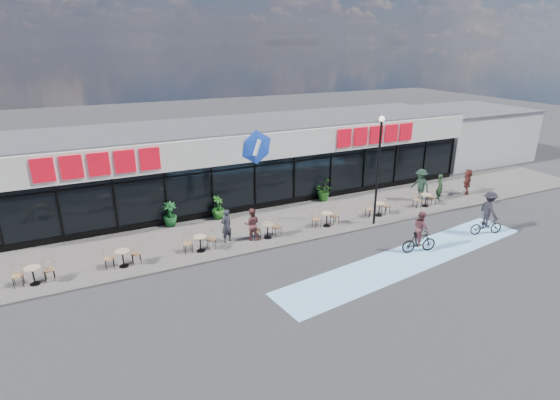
% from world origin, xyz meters
% --- Properties ---
extents(ground, '(120.00, 120.00, 0.00)m').
position_xyz_m(ground, '(0.00, 0.00, 0.00)').
color(ground, '#28282B').
rests_on(ground, ground).
extents(sidewalk, '(44.00, 5.00, 0.10)m').
position_xyz_m(sidewalk, '(0.00, 4.50, 0.05)').
color(sidewalk, '#605955').
rests_on(sidewalk, ground).
extents(bike_lane, '(14.17, 4.13, 0.01)m').
position_xyz_m(bike_lane, '(4.00, -1.50, 0.01)').
color(bike_lane, '#7DBBEC').
rests_on(bike_lane, ground).
extents(building, '(30.60, 6.57, 4.75)m').
position_xyz_m(building, '(-0.00, 9.93, 2.34)').
color(building, black).
rests_on(building, ground).
extents(neighbour_building, '(9.20, 7.20, 4.11)m').
position_xyz_m(neighbour_building, '(20.50, 11.00, 2.06)').
color(neighbour_building, beige).
rests_on(neighbour_building, ground).
extents(lamp_post, '(0.28, 0.28, 5.69)m').
position_xyz_m(lamp_post, '(4.83, 2.30, 3.44)').
color(lamp_post, black).
rests_on(lamp_post, sidewalk).
extents(bistro_set_0, '(1.54, 0.62, 0.90)m').
position_xyz_m(bistro_set_0, '(-11.13, 3.20, 0.56)').
color(bistro_set_0, tan).
rests_on(bistro_set_0, sidewalk).
extents(bistro_set_1, '(1.54, 0.62, 0.90)m').
position_xyz_m(bistro_set_1, '(-7.75, 3.20, 0.56)').
color(bistro_set_1, tan).
rests_on(bistro_set_1, sidewalk).
extents(bistro_set_2, '(1.54, 0.62, 0.90)m').
position_xyz_m(bistro_set_2, '(-4.36, 3.20, 0.56)').
color(bistro_set_2, tan).
rests_on(bistro_set_2, sidewalk).
extents(bistro_set_3, '(1.54, 0.62, 0.90)m').
position_xyz_m(bistro_set_3, '(-0.98, 3.20, 0.56)').
color(bistro_set_3, tan).
rests_on(bistro_set_3, sidewalk).
extents(bistro_set_4, '(1.54, 0.62, 0.90)m').
position_xyz_m(bistro_set_4, '(2.40, 3.20, 0.56)').
color(bistro_set_4, tan).
rests_on(bistro_set_4, sidewalk).
extents(bistro_set_5, '(1.54, 0.62, 0.90)m').
position_xyz_m(bistro_set_5, '(5.78, 3.20, 0.56)').
color(bistro_set_5, tan).
rests_on(bistro_set_5, sidewalk).
extents(bistro_set_6, '(1.54, 0.62, 0.90)m').
position_xyz_m(bistro_set_6, '(9.17, 3.20, 0.56)').
color(bistro_set_6, tan).
rests_on(bistro_set_6, sidewalk).
extents(potted_plant_left, '(0.81, 0.81, 1.29)m').
position_xyz_m(potted_plant_left, '(-4.95, 6.71, 0.74)').
color(potted_plant_left, '#175220').
rests_on(potted_plant_left, sidewalk).
extents(potted_plant_mid, '(1.01, 1.01, 1.28)m').
position_xyz_m(potted_plant_mid, '(-2.38, 6.58, 0.74)').
color(potted_plant_mid, '#1F5819').
rests_on(potted_plant_mid, sidewalk).
extents(potted_plant_right, '(1.22, 1.33, 1.23)m').
position_xyz_m(potted_plant_right, '(4.30, 6.67, 0.72)').
color(potted_plant_right, '#215418').
rests_on(potted_plant_right, sidewalk).
extents(patron_left, '(0.70, 0.57, 1.65)m').
position_xyz_m(patron_left, '(-2.94, 3.56, 0.93)').
color(patron_left, '#22232A').
rests_on(patron_left, sidewalk).
extents(patron_right, '(0.96, 0.87, 1.62)m').
position_xyz_m(patron_right, '(-1.74, 3.26, 0.91)').
color(patron_right, '#522B2A').
rests_on(patron_right, sidewalk).
extents(pedestrian_a, '(0.87, 1.35, 1.98)m').
position_xyz_m(pedestrian_a, '(9.54, 4.05, 1.09)').
color(pedestrian_a, black).
rests_on(pedestrian_a, sidewalk).
extents(pedestrian_b, '(0.59, 0.69, 1.62)m').
position_xyz_m(pedestrian_b, '(10.73, 3.65, 0.91)').
color(pedestrian_b, black).
rests_on(pedestrian_b, sidewalk).
extents(pedestrian_c, '(1.43, 1.32, 1.59)m').
position_xyz_m(pedestrian_c, '(13.18, 3.79, 0.90)').
color(pedestrian_c, '#4E1F1B').
rests_on(pedestrian_c, sidewalk).
extents(cyclist_a, '(1.75, 0.87, 2.01)m').
position_xyz_m(cyclist_a, '(4.76, -1.15, 0.84)').
color(cyclist_a, black).
rests_on(cyclist_a, ground).
extents(cyclist_b, '(1.82, 1.31, 2.26)m').
position_xyz_m(cyclist_b, '(9.25, -1.06, 1.00)').
color(cyclist_b, black).
rests_on(cyclist_b, ground).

